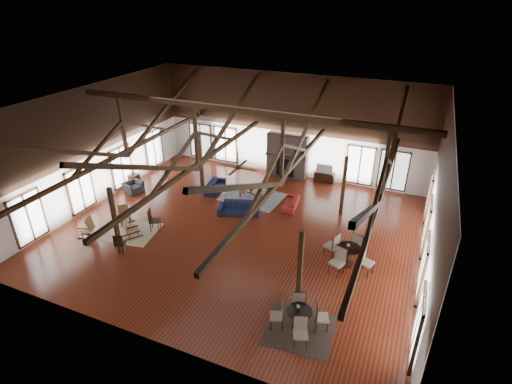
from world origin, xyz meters
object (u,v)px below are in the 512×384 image
at_px(sofa_navy_left, 215,186).
at_px(coffee_table, 250,190).
at_px(tv_console, 324,177).
at_px(cafe_table_far, 348,253).
at_px(sofa_orange, 291,203).
at_px(armchair, 133,187).
at_px(sofa_navy_front, 239,208).
at_px(cafe_table_near, 299,316).

xyz_separation_m(sofa_navy_left, coffee_table, (2.15, 0.01, 0.16)).
bearing_deg(tv_console, cafe_table_far, -68.49).
xyz_separation_m(sofa_orange, armchair, (-8.55, -1.81, 0.06)).
xyz_separation_m(armchair, tv_console, (9.35, 5.49, -0.02)).
bearing_deg(sofa_navy_front, armchair, 163.34).
xyz_separation_m(sofa_orange, coffee_table, (-2.35, 0.21, 0.18)).
relative_size(sofa_navy_left, cafe_table_far, 0.81).
xyz_separation_m(coffee_table, cafe_table_far, (6.04, -3.83, 0.15)).
height_order(coffee_table, tv_console, tv_console).
bearing_deg(sofa_navy_front, sofa_navy_left, 123.73).
distance_m(coffee_table, armchair, 6.51).
relative_size(sofa_navy_left, coffee_table, 1.30).
distance_m(sofa_navy_left, armchair, 4.51).
bearing_deg(coffee_table, sofa_navy_left, -159.17).
xyz_separation_m(sofa_navy_front, tv_console, (2.98, 5.31, -0.02)).
distance_m(coffee_table, tv_console, 4.70).
distance_m(sofa_navy_front, coffee_table, 1.85).
height_order(sofa_navy_left, sofa_orange, sofa_navy_left).
relative_size(cafe_table_near, tv_console, 1.74).
relative_size(armchair, cafe_table_near, 0.48).
xyz_separation_m(sofa_navy_left, cafe_table_far, (8.19, -3.82, 0.31)).
relative_size(sofa_navy_front, sofa_navy_left, 1.15).
xyz_separation_m(sofa_navy_front, sofa_navy_left, (-2.33, 1.82, -0.04)).
bearing_deg(cafe_table_far, tv_console, 111.51).
height_order(armchair, cafe_table_far, cafe_table_far).
bearing_deg(cafe_table_far, sofa_navy_front, 161.19).
relative_size(sofa_orange, cafe_table_near, 0.84).
xyz_separation_m(sofa_navy_front, coffee_table, (-0.18, 1.84, 0.12)).
bearing_deg(cafe_table_near, sofa_navy_front, 129.98).
height_order(sofa_navy_left, cafe_table_far, cafe_table_far).
height_order(cafe_table_near, cafe_table_far, cafe_table_far).
distance_m(sofa_navy_left, coffee_table, 2.16).
height_order(sofa_navy_left, coffee_table, sofa_navy_left).
bearing_deg(armchair, cafe_table_near, -103.65).
distance_m(sofa_navy_left, cafe_table_far, 9.04).
distance_m(coffee_table, cafe_table_near, 9.49).
bearing_deg(armchair, sofa_navy_left, -50.15).
relative_size(coffee_table, tv_console, 1.21).
bearing_deg(armchair, coffee_table, -58.46).
bearing_deg(armchair, sofa_orange, -64.53).
relative_size(coffee_table, armchair, 1.46).
height_order(sofa_orange, coffee_table, sofa_orange).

